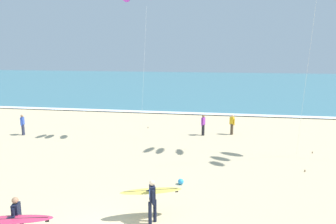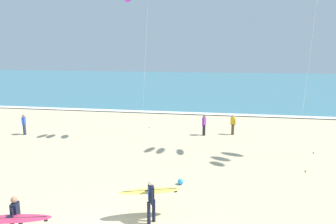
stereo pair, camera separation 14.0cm
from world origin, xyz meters
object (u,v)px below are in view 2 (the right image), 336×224
(bystander_blue_top, at_px, (24,124))
(beach_ball, at_px, (180,182))
(surfer_trailing, at_px, (151,195))
(surfer_lead, at_px, (13,218))
(bystander_purple_top, at_px, (204,125))
(bystander_yellow_top, at_px, (233,124))

(bystander_blue_top, xyz_separation_m, beach_ball, (13.02, -7.06, -0.67))
(surfer_trailing, distance_m, beach_ball, 3.67)
(surfer_trailing, bearing_deg, surfer_lead, -148.34)
(surfer_lead, relative_size, bystander_purple_top, 1.64)
(surfer_lead, height_order, beach_ball, surfer_lead)
(beach_ball, bearing_deg, bystander_blue_top, 151.52)
(surfer_lead, bearing_deg, surfer_trailing, 31.66)
(bystander_yellow_top, relative_size, bystander_purple_top, 1.00)
(bystander_yellow_top, distance_m, bystander_purple_top, 2.24)
(surfer_trailing, xyz_separation_m, beach_ball, (0.66, 3.50, -0.91))
(bystander_blue_top, distance_m, beach_ball, 14.82)
(bystander_yellow_top, relative_size, beach_ball, 5.68)
(surfer_lead, relative_size, bystander_blue_top, 1.64)
(surfer_lead, height_order, surfer_trailing, same)
(bystander_blue_top, bearing_deg, bystander_yellow_top, 10.19)
(bystander_yellow_top, bearing_deg, bystander_purple_top, -164.52)
(surfer_lead, bearing_deg, bystander_yellow_top, 65.27)
(bystander_yellow_top, distance_m, beach_ball, 10.25)
(bystander_blue_top, relative_size, bystander_yellow_top, 1.00)
(surfer_trailing, xyz_separation_m, bystander_blue_top, (-12.36, 10.56, -0.24))
(surfer_lead, xyz_separation_m, surfer_trailing, (3.98, 2.46, -0.01))
(surfer_trailing, distance_m, bystander_blue_top, 16.26)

